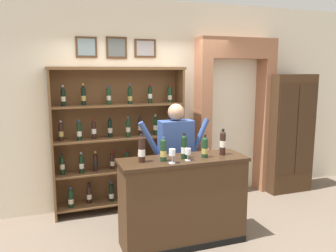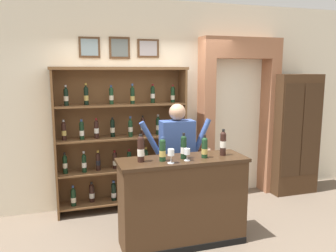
{
  "view_description": "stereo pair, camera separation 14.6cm",
  "coord_description": "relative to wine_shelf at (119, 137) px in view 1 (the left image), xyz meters",
  "views": [
    {
      "loc": [
        -1.37,
        -3.54,
        2.06
      ],
      "look_at": [
        -0.05,
        0.19,
        1.4
      ],
      "focal_mm": 36.38,
      "sensor_mm": 36.0,
      "label": 1
    },
    {
      "loc": [
        -1.23,
        -3.59,
        2.06
      ],
      "look_at": [
        -0.05,
        0.19,
        1.4
      ],
      "focal_mm": 36.38,
      "sensor_mm": 36.0,
      "label": 2
    }
  ],
  "objects": [
    {
      "name": "side_cabinet",
      "position": [
        2.86,
        -0.17,
        -0.1
      ],
      "size": [
        0.77,
        0.41,
        1.99
      ],
      "color": "#422B19",
      "rests_on": "ground"
    },
    {
      "name": "ground_plane",
      "position": [
        0.43,
        -1.28,
        -1.1
      ],
      "size": [
        14.0,
        14.0,
        0.02
      ],
      "primitive_type": "cube",
      "color": "#6B5B4C"
    },
    {
      "name": "tasting_bottle_chianti",
      "position": [
        0.5,
        -1.28,
        0.09
      ],
      "size": [
        0.07,
        0.07,
        0.3
      ],
      "color": "black",
      "rests_on": "tasting_counter"
    },
    {
      "name": "archway_doorway",
      "position": [
        1.92,
        0.1,
        0.34
      ],
      "size": [
        1.33,
        0.45,
        2.55
      ],
      "color": "#9E6647",
      "rests_on": "ground"
    },
    {
      "name": "tasting_bottle_rosso",
      "position": [
        1.0,
        -1.28,
        0.1
      ],
      "size": [
        0.07,
        0.07,
        0.32
      ],
      "color": "black",
      "rests_on": "tasting_counter"
    },
    {
      "name": "tasting_counter",
      "position": [
        0.49,
        -1.28,
        -0.57
      ],
      "size": [
        1.5,
        0.51,
        1.04
      ],
      "color": "#422B19",
      "rests_on": "ground"
    },
    {
      "name": "tasting_bottle_riserva",
      "position": [
        0.24,
        -1.31,
        0.08
      ],
      "size": [
        0.07,
        0.07,
        0.27
      ],
      "color": "#19381E",
      "rests_on": "tasting_counter"
    },
    {
      "name": "back_wall",
      "position": [
        0.43,
        0.24,
        0.45
      ],
      "size": [
        12.0,
        0.19,
        3.08
      ],
      "color": "beige",
      "rests_on": "ground"
    },
    {
      "name": "wine_shelf",
      "position": [
        0.0,
        0.0,
        0.0
      ],
      "size": [
        1.92,
        0.36,
        2.1
      ],
      "color": "brown",
      "rests_on": "ground"
    },
    {
      "name": "tasting_bottle_brunello",
      "position": [
        0.75,
        -1.32,
        0.07
      ],
      "size": [
        0.07,
        0.07,
        0.27
      ],
      "color": "#19381E",
      "rests_on": "tasting_counter"
    },
    {
      "name": "wine_glass_center",
      "position": [
        0.51,
        -1.38,
        0.05
      ],
      "size": [
        0.07,
        0.07,
        0.14
      ],
      "color": "silver",
      "rests_on": "tasting_counter"
    },
    {
      "name": "tasting_bottle_grappa",
      "position": [
        0.0,
        -1.27,
        0.1
      ],
      "size": [
        0.08,
        0.08,
        0.31
      ],
      "color": "black",
      "rests_on": "tasting_counter"
    },
    {
      "name": "wine_glass_right",
      "position": [
        0.3,
        -1.43,
        0.06
      ],
      "size": [
        0.08,
        0.08,
        0.16
      ],
      "color": "silver",
      "rests_on": "tasting_counter"
    },
    {
      "name": "shopkeeper",
      "position": [
        0.62,
        -0.7,
        -0.08
      ],
      "size": [
        1.01,
        0.22,
        1.62
      ],
      "color": "#2D3347",
      "rests_on": "ground"
    }
  ]
}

